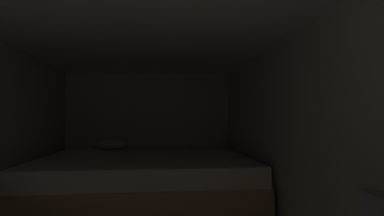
% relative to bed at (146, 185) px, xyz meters
% --- Properties ---
extents(wall_back, '(2.76, 0.05, 1.98)m').
position_rel_bed_xyz_m(wall_back, '(0.00, 1.11, 0.61)').
color(wall_back, beige).
rests_on(wall_back, ground).
extents(wall_right, '(0.05, 5.16, 1.98)m').
position_rel_bed_xyz_m(wall_right, '(1.36, -1.49, 0.61)').
color(wall_right, beige).
rests_on(wall_right, ground).
extents(ceiling_slab, '(2.76, 5.16, 0.05)m').
position_rel_bed_xyz_m(ceiling_slab, '(0.00, -1.49, 1.62)').
color(ceiling_slab, white).
rests_on(ceiling_slab, wall_left).
extents(bed, '(2.54, 2.09, 0.92)m').
position_rel_bed_xyz_m(bed, '(0.00, 0.00, 0.00)').
color(bed, tan).
rests_on(bed, ground).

